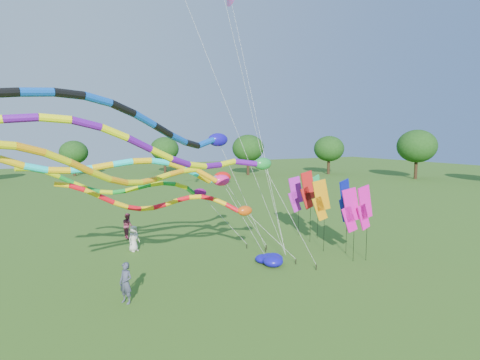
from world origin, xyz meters
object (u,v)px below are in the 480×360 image
tube_kite_orange (145,172)px  person_a (134,238)px  person_b (126,283)px  blue_nylon_heap (272,261)px  person_c (128,226)px  tube_kite_red (183,204)px

tube_kite_orange → person_a: 9.33m
tube_kite_orange → person_b: size_ratio=8.04×
blue_nylon_heap → person_c: 10.82m
tube_kite_red → blue_nylon_heap: tube_kite_red is taller
person_a → tube_kite_orange: bearing=-127.6°
tube_kite_orange → blue_nylon_heap: (7.20, 1.90, -5.24)m
blue_nylon_heap → person_a: size_ratio=1.11×
person_c → person_b: bearing=159.7°
blue_nylon_heap → person_b: 8.10m
person_c → person_a: bearing=166.1°
person_b → person_c: person_b is taller
tube_kite_red → person_b: size_ratio=6.59×
person_b → person_c: 10.83m
person_a → person_c: size_ratio=0.90×
tube_kite_red → person_a: 6.12m
person_a → person_c: person_c is taller
tube_kite_red → person_c: (-0.85, 8.50, -2.75)m
blue_nylon_heap → person_b: person_b is taller
tube_kite_red → person_b: bearing=-135.9°
tube_kite_red → person_b: 4.74m
tube_kite_orange → person_b: 4.72m
tube_kite_orange → person_c: (1.66, 11.17, -4.62)m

